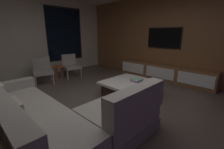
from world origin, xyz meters
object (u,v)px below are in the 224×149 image
accent_chair_by_curtain (43,69)px  sectional_couch (55,119)px  accent_chair_near_window (70,65)px  mounted_tv (164,38)px  book_stack_on_coffee_table (137,80)px  side_stool (58,69)px  coffee_table (130,88)px  media_console (164,73)px

accent_chair_by_curtain → sectional_couch: bearing=-109.0°
accent_chair_near_window → mounted_tv: bearing=-48.9°
sectional_couch → book_stack_on_coffee_table: bearing=1.7°
mounted_tv → side_stool: bearing=137.8°
accent_chair_by_curtain → mounted_tv: bearing=-37.5°
sectional_couch → accent_chair_near_window: (1.90, 2.71, 0.14)m
sectional_couch → accent_chair_near_window: sectional_couch is taller
coffee_table → side_stool: (-0.59, 2.50, 0.19)m
media_console → accent_chair_near_window: bearing=126.3°
side_stool → book_stack_on_coffee_table: bearing=-74.3°
book_stack_on_coffee_table → accent_chair_near_window: (-0.24, 2.64, 0.04)m
sectional_couch → mounted_tv: size_ratio=2.25×
coffee_table → mounted_tv: 2.29m
book_stack_on_coffee_table → accent_chair_near_window: 2.65m
accent_chair_by_curtain → media_console: (2.85, -2.53, -0.18)m
side_stool → media_console: media_console is taller
sectional_couch → accent_chair_near_window: size_ratio=3.21×
media_console → mounted_tv: size_ratio=2.80×
accent_chair_by_curtain → media_console: size_ratio=0.25×
media_console → side_stool: bearing=133.4°
book_stack_on_coffee_table → side_stool: (-0.73, 2.59, -0.02)m
accent_chair_near_window → accent_chair_by_curtain: (-0.98, -0.03, 0.00)m
accent_chair_by_curtain → book_stack_on_coffee_table: bearing=-65.1°
accent_chair_near_window → mounted_tv: 3.26m
sectional_couch → side_stool: (1.40, 2.66, 0.08)m
accent_chair_by_curtain → mounted_tv: 3.93m
coffee_table → accent_chair_near_window: accent_chair_near_window is taller
accent_chair_by_curtain → accent_chair_near_window: bearing=1.7°
side_stool → mounted_tv: bearing=-42.2°
book_stack_on_coffee_table → sectional_couch: bearing=-178.3°
accent_chair_by_curtain → coffee_table: bearing=-66.9°
coffee_table → side_stool: bearing=103.4°
mounted_tv → accent_chair_by_curtain: bearing=142.5°
coffee_table → accent_chair_near_window: size_ratio=1.49×
sectional_couch → coffee_table: bearing=4.5°
side_stool → media_console: bearing=-46.6°
side_stool → sectional_couch: bearing=-117.8°
book_stack_on_coffee_table → accent_chair_by_curtain: accent_chair_by_curtain is taller
book_stack_on_coffee_table → mounted_tv: bearing=8.8°
sectional_couch → book_stack_on_coffee_table: size_ratio=9.33×
side_stool → mounted_tv: (2.55, -2.31, 0.98)m
accent_chair_by_curtain → side_stool: accent_chair_by_curtain is taller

